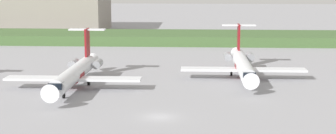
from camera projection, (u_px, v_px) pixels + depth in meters
name	position (u px, v px, depth m)	size (l,w,h in m)	color
ground_plane	(170.00, 75.00, 100.22)	(500.00, 500.00, 0.00)	#939399
grass_berm	(179.00, 38.00, 148.47)	(320.00, 20.00, 2.68)	#426033
regional_jet_third	(75.00, 73.00, 88.86)	(22.81, 31.00, 9.00)	silver
regional_jet_fourth	(243.00, 64.00, 97.35)	(22.81, 31.00, 9.00)	silver
distant_hangar	(36.00, 6.00, 179.28)	(48.00, 25.48, 16.64)	gray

